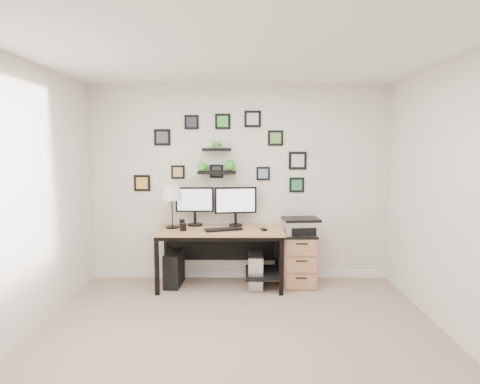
{
  "coord_description": "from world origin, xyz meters",
  "views": [
    {
      "loc": [
        0.03,
        -3.35,
        1.8
      ],
      "look_at": [
        0.0,
        1.83,
        1.2
      ],
      "focal_mm": 30.0,
      "sensor_mm": 36.0,
      "label": 1
    }
  ],
  "objects_px": {
    "pc_tower_grey": "(255,270)",
    "pc_tower_black": "(174,269)",
    "mug": "(183,227)",
    "monitor_right": "(236,203)",
    "monitor_left": "(195,203)",
    "printer": "(301,226)",
    "desk": "(223,238)",
    "file_cabinet": "(298,259)",
    "table_lamp": "(172,194)"
  },
  "relations": [
    {
      "from": "printer",
      "to": "table_lamp",
      "type": "bearing_deg",
      "value": 179.97
    },
    {
      "from": "monitor_left",
      "to": "table_lamp",
      "type": "bearing_deg",
      "value": -151.0
    },
    {
      "from": "desk",
      "to": "table_lamp",
      "type": "xyz_separation_m",
      "value": [
        -0.65,
        0.04,
        0.57
      ]
    },
    {
      "from": "table_lamp",
      "to": "mug",
      "type": "bearing_deg",
      "value": -46.68
    },
    {
      "from": "desk",
      "to": "pc_tower_black",
      "type": "height_order",
      "value": "desk"
    },
    {
      "from": "mug",
      "to": "pc_tower_grey",
      "type": "distance_m",
      "value": 1.08
    },
    {
      "from": "pc_tower_black",
      "to": "pc_tower_grey",
      "type": "xyz_separation_m",
      "value": [
        1.05,
        -0.04,
        -0.01
      ]
    },
    {
      "from": "monitor_right",
      "to": "pc_tower_grey",
      "type": "bearing_deg",
      "value": -37.33
    },
    {
      "from": "pc_tower_grey",
      "to": "pc_tower_black",
      "type": "bearing_deg",
      "value": 178.03
    },
    {
      "from": "monitor_right",
      "to": "mug",
      "type": "bearing_deg",
      "value": -155.03
    },
    {
      "from": "file_cabinet",
      "to": "monitor_right",
      "type": "bearing_deg",
      "value": 172.31
    },
    {
      "from": "pc_tower_black",
      "to": "file_cabinet",
      "type": "distance_m",
      "value": 1.62
    },
    {
      "from": "pc_tower_grey",
      "to": "table_lamp",
      "type": "bearing_deg",
      "value": 176.53
    },
    {
      "from": "monitor_left",
      "to": "mug",
      "type": "distance_m",
      "value": 0.42
    },
    {
      "from": "desk",
      "to": "mug",
      "type": "bearing_deg",
      "value": -164.82
    },
    {
      "from": "table_lamp",
      "to": "file_cabinet",
      "type": "distance_m",
      "value": 1.84
    },
    {
      "from": "mug",
      "to": "monitor_left",
      "type": "bearing_deg",
      "value": 71.03
    },
    {
      "from": "pc_tower_grey",
      "to": "printer",
      "type": "relative_size",
      "value": 0.89
    },
    {
      "from": "monitor_left",
      "to": "table_lamp",
      "type": "xyz_separation_m",
      "value": [
        -0.27,
        -0.15,
        0.15
      ]
    },
    {
      "from": "pc_tower_grey",
      "to": "file_cabinet",
      "type": "height_order",
      "value": "file_cabinet"
    },
    {
      "from": "pc_tower_black",
      "to": "file_cabinet",
      "type": "height_order",
      "value": "file_cabinet"
    },
    {
      "from": "table_lamp",
      "to": "pc_tower_black",
      "type": "xyz_separation_m",
      "value": [
        0.01,
        -0.03,
        -0.98
      ]
    },
    {
      "from": "table_lamp",
      "to": "monitor_right",
      "type": "bearing_deg",
      "value": 9.13
    },
    {
      "from": "pc_tower_grey",
      "to": "printer",
      "type": "distance_m",
      "value": 0.81
    },
    {
      "from": "pc_tower_grey",
      "to": "mug",
      "type": "bearing_deg",
      "value": -173.24
    },
    {
      "from": "pc_tower_grey",
      "to": "monitor_right",
      "type": "bearing_deg",
      "value": 142.67
    },
    {
      "from": "pc_tower_grey",
      "to": "printer",
      "type": "height_order",
      "value": "printer"
    },
    {
      "from": "desk",
      "to": "printer",
      "type": "bearing_deg",
      "value": 2.17
    },
    {
      "from": "pc_tower_black",
      "to": "monitor_right",
      "type": "bearing_deg",
      "value": 14.73
    },
    {
      "from": "monitor_left",
      "to": "monitor_right",
      "type": "distance_m",
      "value": 0.54
    },
    {
      "from": "monitor_right",
      "to": "file_cabinet",
      "type": "distance_m",
      "value": 1.1
    },
    {
      "from": "pc_tower_grey",
      "to": "file_cabinet",
      "type": "bearing_deg",
      "value": 8.51
    },
    {
      "from": "table_lamp",
      "to": "printer",
      "type": "relative_size",
      "value": 1.14
    },
    {
      "from": "desk",
      "to": "file_cabinet",
      "type": "height_order",
      "value": "desk"
    },
    {
      "from": "monitor_left",
      "to": "mug",
      "type": "relative_size",
      "value": 5.5
    },
    {
      "from": "mug",
      "to": "printer",
      "type": "bearing_deg",
      "value": 6.56
    },
    {
      "from": "monitor_left",
      "to": "mug",
      "type": "height_order",
      "value": "monitor_left"
    },
    {
      "from": "file_cabinet",
      "to": "desk",
      "type": "bearing_deg",
      "value": -176.59
    },
    {
      "from": "desk",
      "to": "file_cabinet",
      "type": "bearing_deg",
      "value": 3.41
    },
    {
      "from": "file_cabinet",
      "to": "pc_tower_grey",
      "type": "bearing_deg",
      "value": -171.49
    },
    {
      "from": "monitor_left",
      "to": "pc_tower_black",
      "type": "distance_m",
      "value": 0.89
    },
    {
      "from": "table_lamp",
      "to": "pc_tower_grey",
      "type": "relative_size",
      "value": 1.29
    },
    {
      "from": "mug",
      "to": "pc_tower_black",
      "type": "xyz_separation_m",
      "value": [
        -0.15,
        0.14,
        -0.58
      ]
    },
    {
      "from": "mug",
      "to": "file_cabinet",
      "type": "xyz_separation_m",
      "value": [
        1.47,
        0.19,
        -0.46
      ]
    },
    {
      "from": "printer",
      "to": "file_cabinet",
      "type": "bearing_deg",
      "value": 132.9
    },
    {
      "from": "monitor_right",
      "to": "file_cabinet",
      "type": "bearing_deg",
      "value": -7.69
    },
    {
      "from": "mug",
      "to": "file_cabinet",
      "type": "height_order",
      "value": "mug"
    },
    {
      "from": "monitor_left",
      "to": "file_cabinet",
      "type": "relative_size",
      "value": 0.76
    },
    {
      "from": "file_cabinet",
      "to": "printer",
      "type": "height_order",
      "value": "printer"
    },
    {
      "from": "monitor_right",
      "to": "pc_tower_black",
      "type": "distance_m",
      "value": 1.17
    }
  ]
}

